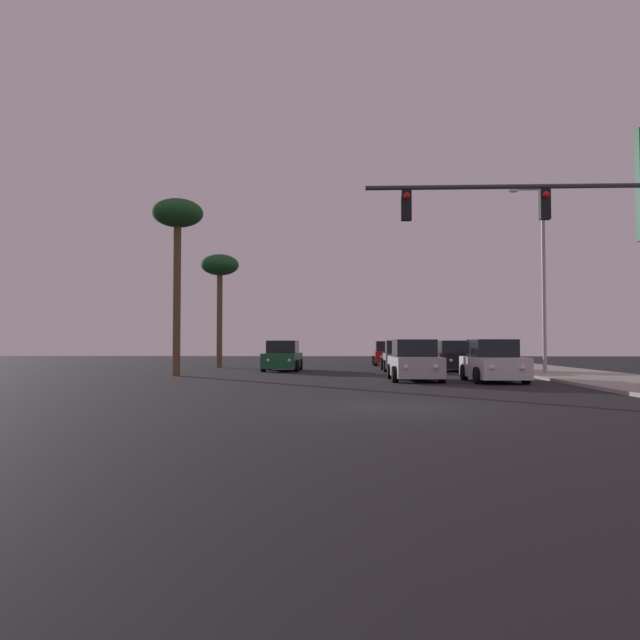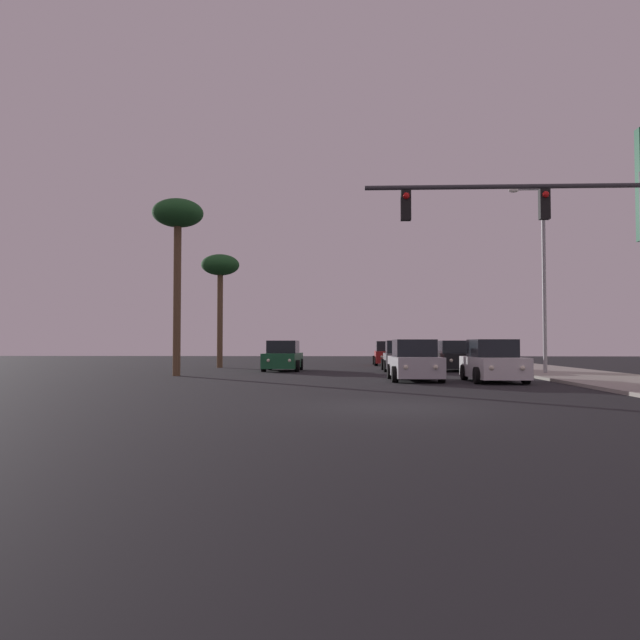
# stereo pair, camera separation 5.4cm
# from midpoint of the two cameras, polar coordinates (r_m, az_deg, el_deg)

# --- Properties ---
(ground_plane) EXTENTS (120.00, 120.00, 0.00)m
(ground_plane) POSITION_cam_midpoint_polar(r_m,az_deg,el_deg) (15.09, 6.98, -7.91)
(ground_plane) COLOR black
(sidewalk_right) EXTENTS (5.00, 60.00, 0.12)m
(sidewalk_right) POSITION_cam_midpoint_polar(r_m,az_deg,el_deg) (27.21, 25.59, -5.02)
(sidewalk_right) COLOR #9E998E
(sidewalk_right) RESTS_ON ground
(car_red) EXTENTS (2.04, 4.33, 1.68)m
(car_red) POSITION_cam_midpoint_polar(r_m,az_deg,el_deg) (43.91, 6.15, -3.14)
(car_red) COLOR maroon
(car_red) RESTS_ON ground
(car_white) EXTENTS (2.04, 4.33, 1.68)m
(car_white) POSITION_cam_midpoint_polar(r_m,az_deg,el_deg) (25.65, 15.48, -3.77)
(car_white) COLOR silver
(car_white) RESTS_ON ground
(car_grey) EXTENTS (2.04, 4.33, 1.68)m
(car_grey) POSITION_cam_midpoint_polar(r_m,az_deg,el_deg) (34.72, 7.34, -3.39)
(car_grey) COLOR slate
(car_grey) RESTS_ON ground
(car_black) EXTENTS (2.04, 4.32, 1.68)m
(car_black) POSITION_cam_midpoint_polar(r_m,az_deg,el_deg) (35.53, 12.14, -3.33)
(car_black) COLOR black
(car_black) RESTS_ON ground
(car_silver) EXTENTS (2.04, 4.33, 1.68)m
(car_silver) POSITION_cam_midpoint_polar(r_m,az_deg,el_deg) (25.82, 8.57, -3.82)
(car_silver) COLOR #B7B7BC
(car_silver) RESTS_ON ground
(car_green) EXTENTS (2.04, 4.34, 1.68)m
(car_green) POSITION_cam_midpoint_polar(r_m,az_deg,el_deg) (34.81, -3.48, -3.40)
(car_green) COLOR #195933
(car_green) RESTS_ON ground
(traffic_light_mast) EXTENTS (8.34, 0.36, 6.50)m
(traffic_light_mast) POSITION_cam_midpoint_polar(r_m,az_deg,el_deg) (20.05, 21.03, 7.35)
(traffic_light_mast) COLOR #38383D
(traffic_light_mast) RESTS_ON sidewalk_right
(street_lamp) EXTENTS (1.74, 0.24, 9.00)m
(street_lamp) POSITION_cam_midpoint_polar(r_m,az_deg,el_deg) (31.87, 19.50, 4.45)
(street_lamp) COLOR #99999E
(street_lamp) RESTS_ON sidewalk_right
(palm_tree_near) EXTENTS (2.40, 2.40, 8.36)m
(palm_tree_near) POSITION_cam_midpoint_polar(r_m,az_deg,el_deg) (30.57, -12.95, 8.70)
(palm_tree_near) COLOR brown
(palm_tree_near) RESTS_ON ground
(palm_tree_mid) EXTENTS (2.40, 2.40, 7.16)m
(palm_tree_mid) POSITION_cam_midpoint_polar(r_m,az_deg,el_deg) (40.04, -9.19, 4.54)
(palm_tree_mid) COLOR brown
(palm_tree_mid) RESTS_ON ground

